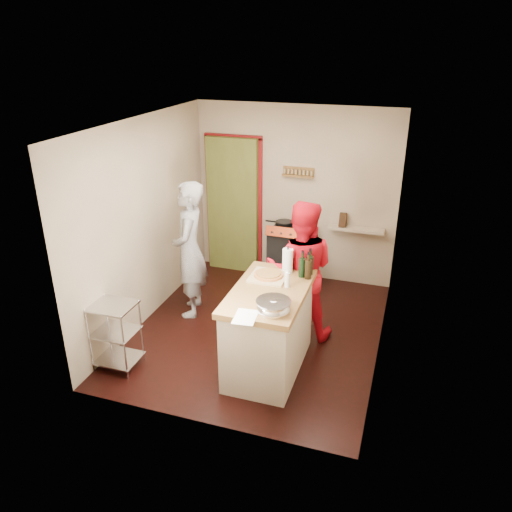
{
  "coord_description": "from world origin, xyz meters",
  "views": [
    {
      "loc": [
        1.67,
        -5.19,
        3.46
      ],
      "look_at": [
        -0.03,
        0.0,
        1.04
      ],
      "focal_mm": 35.0,
      "sensor_mm": 36.0,
      "label": 1
    }
  ],
  "objects_px": {
    "wire_shelving": "(115,333)",
    "person_red": "(300,270)",
    "person_stripe": "(189,250)",
    "island": "(269,328)",
    "stove": "(291,256)"
  },
  "relations": [
    {
      "from": "wire_shelving",
      "to": "person_red",
      "type": "relative_size",
      "value": 0.46
    },
    {
      "from": "wire_shelving",
      "to": "person_red",
      "type": "distance_m",
      "value": 2.25
    },
    {
      "from": "person_stripe",
      "to": "person_red",
      "type": "relative_size",
      "value": 1.04
    },
    {
      "from": "person_stripe",
      "to": "person_red",
      "type": "bearing_deg",
      "value": 70.26
    },
    {
      "from": "person_red",
      "to": "person_stripe",
      "type": "bearing_deg",
      "value": -11.93
    },
    {
      "from": "wire_shelving",
      "to": "person_stripe",
      "type": "bearing_deg",
      "value": 78.58
    },
    {
      "from": "island",
      "to": "stove",
      "type": "bearing_deg",
      "value": 98.07
    },
    {
      "from": "island",
      "to": "person_stripe",
      "type": "relative_size",
      "value": 0.78
    },
    {
      "from": "island",
      "to": "person_red",
      "type": "bearing_deg",
      "value": 79.49
    },
    {
      "from": "stove",
      "to": "person_stripe",
      "type": "relative_size",
      "value": 0.55
    },
    {
      "from": "island",
      "to": "person_stripe",
      "type": "height_order",
      "value": "person_stripe"
    },
    {
      "from": "stove",
      "to": "wire_shelving",
      "type": "height_order",
      "value": "stove"
    },
    {
      "from": "wire_shelving",
      "to": "person_stripe",
      "type": "relative_size",
      "value": 0.44
    },
    {
      "from": "person_red",
      "to": "wire_shelving",
      "type": "bearing_deg",
      "value": 27.39
    },
    {
      "from": "person_stripe",
      "to": "person_red",
      "type": "height_order",
      "value": "person_stripe"
    }
  ]
}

